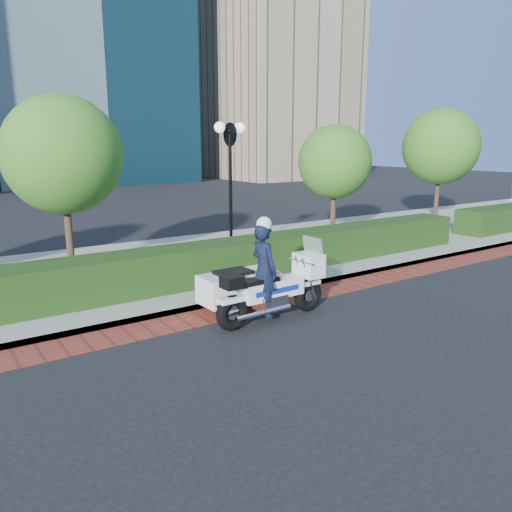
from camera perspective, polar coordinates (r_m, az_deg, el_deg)
ground at (r=11.06m, az=7.14°, el=-7.10°), size 120.00×120.00×0.00m
brick_strip at (r=12.15m, az=2.42°, el=-5.15°), size 60.00×1.00×0.01m
sidewalk at (r=15.82m, az=-7.44°, el=-0.76°), size 60.00×8.00×0.15m
hedge_main at (r=13.66m, az=-2.87°, el=-0.35°), size 18.00×1.20×1.00m
lamppost at (r=15.21m, az=-2.95°, el=9.78°), size 1.02×0.70×4.21m
tree_b at (r=14.64m, az=-21.24°, el=10.70°), size 3.20×3.20×4.89m
tree_c at (r=19.61m, az=8.99°, el=10.55°), size 2.80×2.80×4.30m
tree_d at (r=24.53m, az=20.35°, el=11.65°), size 3.40×3.40×5.16m
tower_right at (r=58.48m, az=2.95°, el=22.79°), size 14.00×12.00×28.00m
police_motorcycle at (r=10.89m, az=0.10°, el=-3.02°), size 2.81×1.98×2.28m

